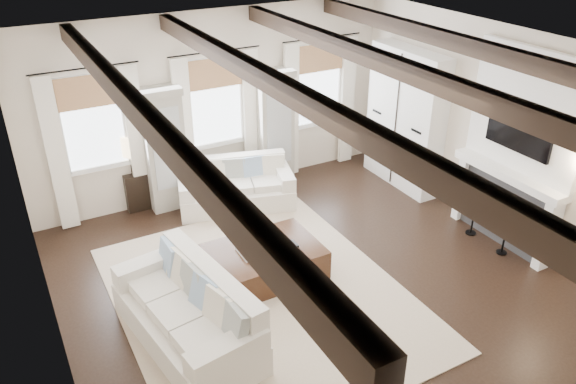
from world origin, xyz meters
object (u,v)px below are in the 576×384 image
sofa_back (235,187)px  side_table_back (137,189)px  sofa_left (191,314)px  ottoman (258,264)px

sofa_back → side_table_back: sofa_back is taller
sofa_left → side_table_back: 3.61m
sofa_back → side_table_back: 1.69m
ottoman → side_table_back: side_table_back is taller
side_table_back → sofa_back: bearing=-27.4°
ottoman → sofa_left: bearing=-149.4°
sofa_left → ottoman: size_ratio=1.32×
sofa_left → sofa_back: bearing=57.0°
ottoman → sofa_back: bearing=74.4°
sofa_left → ottoman: 1.45m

